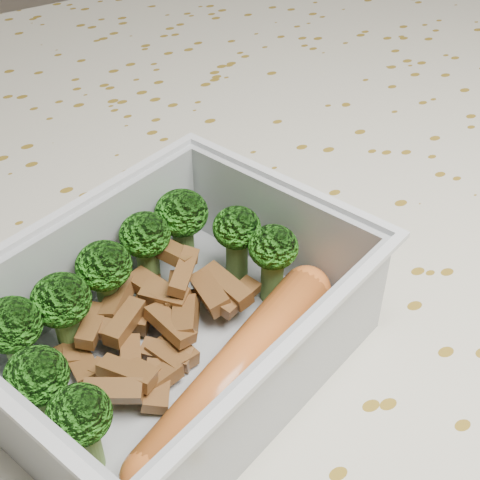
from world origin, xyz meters
TOP-DOWN VIEW (x-y plane):
  - dining_table at (0.00, 0.00)m, footprint 1.40×0.90m
  - tablecloth at (0.00, 0.00)m, footprint 1.46×0.96m
  - lunch_container at (-0.06, -0.05)m, footprint 0.23×0.20m
  - broccoli_florets at (-0.07, -0.02)m, footprint 0.17×0.13m
  - meat_pile at (-0.06, -0.03)m, footprint 0.12×0.09m
  - sausage at (-0.04, -0.08)m, footprint 0.15×0.09m

SIDE VIEW (x-z plane):
  - dining_table at x=0.00m, z-range 0.29..1.04m
  - tablecloth at x=0.00m, z-range 0.62..0.81m
  - meat_pile at x=-0.06m, z-range 0.76..0.79m
  - sausage at x=-0.04m, z-range 0.76..0.79m
  - lunch_container at x=-0.06m, z-range 0.75..0.81m
  - broccoli_florets at x=-0.07m, z-range 0.77..0.82m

